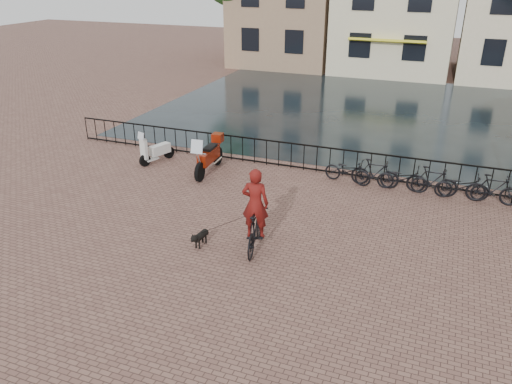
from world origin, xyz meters
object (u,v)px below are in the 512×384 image
(cyclist, at_px, (255,214))
(motorcycle, at_px, (209,152))
(scooter, at_px, (156,145))
(dog, at_px, (201,238))

(cyclist, bearing_deg, motorcycle, -61.29)
(motorcycle, distance_m, scooter, 2.41)
(cyclist, xyz_separation_m, motorcycle, (-3.61, 4.52, -0.23))
(dog, distance_m, scooter, 6.89)
(scooter, bearing_deg, cyclist, -18.53)
(cyclist, xyz_separation_m, scooter, (-6.00, 4.76, -0.34))
(cyclist, distance_m, motorcycle, 5.79)
(motorcycle, xyz_separation_m, scooter, (-2.39, 0.24, -0.11))
(cyclist, height_order, dog, cyclist)
(cyclist, relative_size, dog, 3.64)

